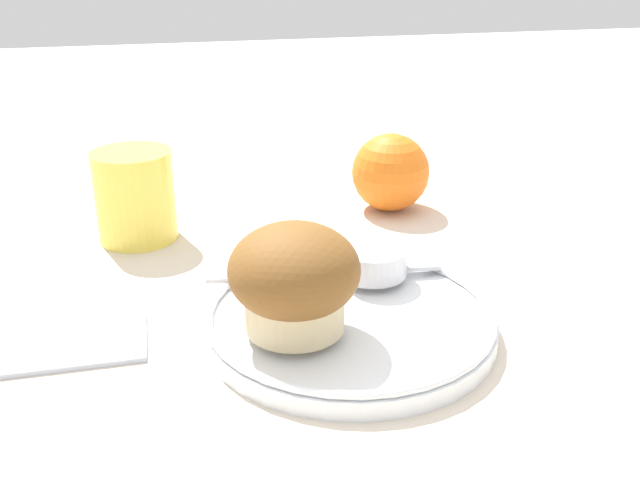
# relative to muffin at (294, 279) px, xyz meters

# --- Properties ---
(ground_plane) EXTENTS (3.00, 3.00, 0.00)m
(ground_plane) POSITION_rel_muffin_xyz_m (0.03, 0.04, -0.06)
(ground_plane) COLOR beige
(plate) EXTENTS (0.22, 0.22, 0.02)m
(plate) POSITION_rel_muffin_xyz_m (0.04, 0.02, -0.05)
(plate) COLOR white
(plate) RESTS_ON ground_plane
(muffin) EXTENTS (0.09, 0.09, 0.08)m
(muffin) POSITION_rel_muffin_xyz_m (0.00, 0.00, 0.00)
(muffin) COLOR beige
(muffin) RESTS_ON plate
(cream_ramekin) EXTENTS (0.06, 0.06, 0.02)m
(cream_ramekin) POSITION_rel_muffin_xyz_m (0.08, 0.07, -0.03)
(cream_ramekin) COLOR silver
(cream_ramekin) RESTS_ON plate
(berry_pair) EXTENTS (0.03, 0.01, 0.01)m
(berry_pair) POSITION_rel_muffin_xyz_m (0.03, 0.06, -0.03)
(berry_pair) COLOR #4C194C
(berry_pair) RESTS_ON plate
(butter_knife) EXTENTS (0.19, 0.03, 0.00)m
(butter_knife) POSITION_rel_muffin_xyz_m (0.04, 0.08, -0.04)
(butter_knife) COLOR #B7B7BC
(butter_knife) RESTS_ON plate
(orange_fruit) EXTENTS (0.08, 0.08, 0.08)m
(orange_fruit) POSITION_rel_muffin_xyz_m (0.15, 0.26, -0.02)
(orange_fruit) COLOR orange
(orange_fruit) RESTS_ON ground_plane
(juice_glass) EXTENTS (0.08, 0.08, 0.09)m
(juice_glass) POSITION_rel_muffin_xyz_m (-0.11, 0.24, -0.01)
(juice_glass) COLOR #EAD14C
(juice_glass) RESTS_ON ground_plane
(folded_napkin) EXTENTS (0.12, 0.07, 0.01)m
(folded_napkin) POSITION_rel_muffin_xyz_m (-0.16, 0.04, -0.05)
(folded_napkin) COLOR #B2BCCC
(folded_napkin) RESTS_ON ground_plane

